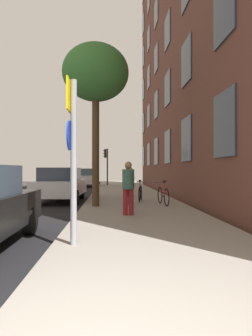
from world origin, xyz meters
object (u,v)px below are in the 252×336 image
at_px(bicycle_2, 133,185).
at_px(car_2, 86,177).
at_px(sign_post, 72,147).
at_px(car_1, 61,184).
at_px(pedestrian_2, 130,180).
at_px(bicycle_0, 163,195).
at_px(pedestrian_0, 128,184).
at_px(traffic_light, 106,160).
at_px(tree_near, 96,75).
at_px(bicycle_1, 140,193).
at_px(pedestrian_1, 128,182).

xyz_separation_m(bicycle_2, car_2, (-3.66, 7.28, 0.34)).
height_order(sign_post, car_1, sign_post).
relative_size(sign_post, car_1, 0.75).
bearing_deg(pedestrian_2, bicycle_0, -73.94).
height_order(bicycle_2, pedestrian_0, pedestrian_0).
relative_size(pedestrian_2, car_2, 0.36).
distance_m(sign_post, traffic_light, 20.92).
relative_size(tree_near, pedestrian_0, 3.77).
bearing_deg(pedestrian_2, car_2, 106.91).
height_order(tree_near, bicycle_0, tree_near).
xyz_separation_m(sign_post, bicycle_2, (2.14, 13.16, -1.46)).
height_order(bicycle_1, bicycle_2, bicycle_2).
xyz_separation_m(pedestrian_0, car_1, (-2.94, 4.91, -0.23)).
xyz_separation_m(tree_near, bicycle_2, (2.01, 7.44, -4.76)).
xyz_separation_m(traffic_light, pedestrian_2, (1.48, -11.26, -1.42)).
relative_size(pedestrian_0, car_1, 0.40).
height_order(bicycle_1, pedestrian_2, pedestrian_2).
relative_size(traffic_light, car_2, 0.78).
bearing_deg(sign_post, bicycle_1, 74.58).
bearing_deg(bicycle_2, pedestrian_0, -95.11).
bearing_deg(sign_post, pedestrian_0, 69.71).
bearing_deg(sign_post, bicycle_2, 80.77).
bearing_deg(bicycle_1, tree_near, -138.16).
bearing_deg(bicycle_2, pedestrian_2, -96.21).
xyz_separation_m(bicycle_1, bicycle_2, (0.08, 5.71, 0.01)).
bearing_deg(sign_post, traffic_light, 89.24).
bearing_deg(sign_post, pedestrian_1, 76.94).
distance_m(bicycle_1, pedestrian_1, 1.60).
relative_size(pedestrian_1, car_1, 0.39).
relative_size(bicycle_2, car_1, 0.42).
xyz_separation_m(tree_near, pedestrian_1, (1.28, 0.37, -4.20)).
bearing_deg(tree_near, sign_post, -91.29).
bearing_deg(car_2, pedestrian_1, -78.45).
bearing_deg(pedestrian_2, tree_near, -112.46).
bearing_deg(pedestrian_2, bicycle_2, 83.79).
relative_size(sign_post, bicycle_2, 1.78).
distance_m(car_1, car_2, 12.10).
distance_m(pedestrian_0, car_2, 17.24).
height_order(traffic_light, pedestrian_2, traffic_light).
relative_size(bicycle_0, pedestrian_2, 1.09).
xyz_separation_m(bicycle_0, pedestrian_1, (-1.42, 0.15, 0.55)).
bearing_deg(pedestrian_2, car_1, -158.95).
bearing_deg(tree_near, car_2, 96.40).
xyz_separation_m(pedestrian_0, car_2, (-2.79, 17.01, -0.23)).
bearing_deg(car_2, pedestrian_2, -73.09).
bearing_deg(car_2, bicycle_0, -73.31).
xyz_separation_m(bicycle_1, car_2, (-3.58, 13.00, 0.35)).
distance_m(traffic_light, bicycle_0, 15.32).
height_order(bicycle_1, pedestrian_1, pedestrian_1).
xyz_separation_m(pedestrian_1, car_2, (-2.93, 14.35, -0.21)).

